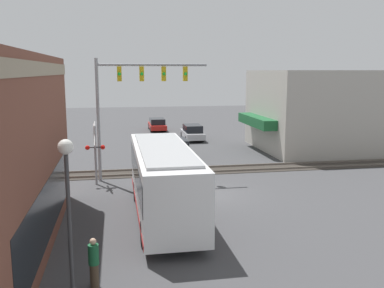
{
  "coord_description": "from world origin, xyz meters",
  "views": [
    {
      "loc": [
        -22.35,
        4.92,
        6.82
      ],
      "look_at": [
        4.12,
        0.16,
        2.22
      ],
      "focal_mm": 40.0,
      "sensor_mm": 36.0,
      "label": 1
    }
  ],
  "objects_px": {
    "streetlamp": "(69,208)",
    "pedestrian_near_bus": "(191,181)",
    "parked_car_grey": "(176,149)",
    "crossing_signal": "(95,147)",
    "pedestrian_by_lamp": "(94,263)",
    "city_bus": "(164,179)",
    "parked_car_red": "(157,125)",
    "parked_car_silver": "(192,133)"
  },
  "relations": [
    {
      "from": "streetlamp",
      "to": "parked_car_silver",
      "type": "bearing_deg",
      "value": -16.79
    },
    {
      "from": "crossing_signal",
      "to": "parked_car_grey",
      "type": "xyz_separation_m",
      "value": [
        7.5,
        -5.98,
        -1.61
      ]
    },
    {
      "from": "parked_car_silver",
      "to": "pedestrian_by_lamp",
      "type": "distance_m",
      "value": 29.78
    },
    {
      "from": "parked_car_grey",
      "to": "parked_car_red",
      "type": "distance_m",
      "value": 15.77
    },
    {
      "from": "pedestrian_near_bus",
      "to": "pedestrian_by_lamp",
      "type": "distance_m",
      "value": 10.31
    },
    {
      "from": "streetlamp",
      "to": "pedestrian_by_lamp",
      "type": "height_order",
      "value": "streetlamp"
    },
    {
      "from": "crossing_signal",
      "to": "parked_car_grey",
      "type": "distance_m",
      "value": 9.73
    },
    {
      "from": "pedestrian_by_lamp",
      "to": "parked_car_red",
      "type": "bearing_deg",
      "value": -8.72
    },
    {
      "from": "parked_car_grey",
      "to": "pedestrian_by_lamp",
      "type": "height_order",
      "value": "pedestrian_by_lamp"
    },
    {
      "from": "pedestrian_by_lamp",
      "to": "streetlamp",
      "type": "bearing_deg",
      "value": 148.27
    },
    {
      "from": "pedestrian_by_lamp",
      "to": "city_bus",
      "type": "bearing_deg",
      "value": -25.12
    },
    {
      "from": "pedestrian_near_bus",
      "to": "streetlamp",
      "type": "bearing_deg",
      "value": 152.21
    },
    {
      "from": "crossing_signal",
      "to": "pedestrian_near_bus",
      "type": "height_order",
      "value": "crossing_signal"
    },
    {
      "from": "parked_car_grey",
      "to": "parked_car_silver",
      "type": "xyz_separation_m",
      "value": [
        8.26,
        -2.8,
        0.03
      ]
    },
    {
      "from": "streetlamp",
      "to": "pedestrian_by_lamp",
      "type": "xyz_separation_m",
      "value": [
        0.93,
        -0.58,
        -2.12
      ]
    },
    {
      "from": "crossing_signal",
      "to": "parked_car_grey",
      "type": "height_order",
      "value": "crossing_signal"
    },
    {
      "from": "crossing_signal",
      "to": "pedestrian_near_bus",
      "type": "relative_size",
      "value": 2.07
    },
    {
      "from": "parked_car_grey",
      "to": "parked_car_red",
      "type": "height_order",
      "value": "parked_car_grey"
    },
    {
      "from": "city_bus",
      "to": "crossing_signal",
      "type": "bearing_deg",
      "value": 27.24
    },
    {
      "from": "parked_car_grey",
      "to": "city_bus",
      "type": "bearing_deg",
      "value": 169.53
    },
    {
      "from": "pedestrian_by_lamp",
      "to": "pedestrian_near_bus",
      "type": "bearing_deg",
      "value": -27.37
    },
    {
      "from": "parked_car_silver",
      "to": "parked_car_grey",
      "type": "bearing_deg",
      "value": 161.28
    },
    {
      "from": "crossing_signal",
      "to": "parked_car_silver",
      "type": "height_order",
      "value": "crossing_signal"
    },
    {
      "from": "pedestrian_near_bus",
      "to": "pedestrian_by_lamp",
      "type": "xyz_separation_m",
      "value": [
        -9.15,
        4.74,
        -0.11
      ]
    },
    {
      "from": "crossing_signal",
      "to": "pedestrian_by_lamp",
      "type": "xyz_separation_m",
      "value": [
        -12.83,
        -0.45,
        -1.46
      ]
    },
    {
      "from": "parked_car_silver",
      "to": "parked_car_red",
      "type": "height_order",
      "value": "parked_car_silver"
    },
    {
      "from": "pedestrian_by_lamp",
      "to": "parked_car_silver",
      "type": "bearing_deg",
      "value": -16.25
    },
    {
      "from": "city_bus",
      "to": "pedestrian_by_lamp",
      "type": "xyz_separation_m",
      "value": [
        -6.26,
        2.93,
        -1.02
      ]
    },
    {
      "from": "crossing_signal",
      "to": "parked_car_grey",
      "type": "relative_size",
      "value": 0.82
    },
    {
      "from": "pedestrian_near_bus",
      "to": "pedestrian_by_lamp",
      "type": "relative_size",
      "value": 1.11
    },
    {
      "from": "parked_car_grey",
      "to": "pedestrian_near_bus",
      "type": "height_order",
      "value": "pedestrian_near_bus"
    },
    {
      "from": "pedestrian_near_bus",
      "to": "parked_car_grey",
      "type": "bearing_deg",
      "value": -4.07
    },
    {
      "from": "streetlamp",
      "to": "pedestrian_near_bus",
      "type": "relative_size",
      "value": 2.7
    },
    {
      "from": "crossing_signal",
      "to": "parked_car_red",
      "type": "distance_m",
      "value": 24.08
    },
    {
      "from": "city_bus",
      "to": "streetlamp",
      "type": "xyz_separation_m",
      "value": [
        -7.19,
        3.51,
        1.1
      ]
    },
    {
      "from": "streetlamp",
      "to": "parked_car_silver",
      "type": "distance_m",
      "value": 30.92
    },
    {
      "from": "city_bus",
      "to": "pedestrian_by_lamp",
      "type": "relative_size",
      "value": 6.14
    },
    {
      "from": "crossing_signal",
      "to": "parked_car_red",
      "type": "relative_size",
      "value": 0.82
    },
    {
      "from": "pedestrian_by_lamp",
      "to": "crossing_signal",
      "type": "bearing_deg",
      "value": 1.99
    },
    {
      "from": "city_bus",
      "to": "parked_car_grey",
      "type": "bearing_deg",
      "value": -10.47
    },
    {
      "from": "city_bus",
      "to": "parked_car_red",
      "type": "xyz_separation_m",
      "value": [
        29.84,
        -2.6,
        -1.2
      ]
    },
    {
      "from": "parked_car_grey",
      "to": "crossing_signal",
      "type": "bearing_deg",
      "value": 141.44
    }
  ]
}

